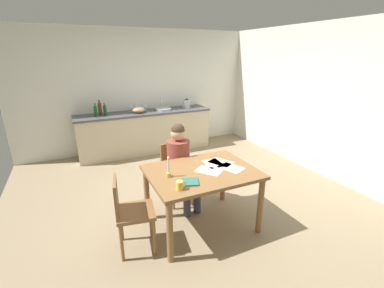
{
  "coord_description": "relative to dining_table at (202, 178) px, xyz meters",
  "views": [
    {
      "loc": [
        -1.44,
        -3.25,
        2.09
      ],
      "look_at": [
        0.08,
        0.01,
        0.85
      ],
      "focal_mm": 24.64,
      "sensor_mm": 36.0,
      "label": 1
    }
  ],
  "objects": [
    {
      "name": "person_seated",
      "position": [
        -0.03,
        0.58,
        0.02
      ],
      "size": [
        0.36,
        0.61,
        1.19
      ],
      "color": "brown",
      "rests_on": "ground"
    },
    {
      "name": "chair_side_empty",
      "position": [
        -0.9,
        -0.06,
        -0.16
      ],
      "size": [
        0.46,
        0.46,
        0.88
      ],
      "color": "olive",
      "rests_on": "ground"
    },
    {
      "name": "kitchen_counter",
      "position": [
        0.12,
        2.93,
        -0.21
      ],
      "size": [
        2.88,
        0.64,
        0.9
      ],
      "color": "beige",
      "rests_on": "ground"
    },
    {
      "name": "wine_glass_back_left",
      "position": [
        -0.02,
        3.08,
        0.35
      ],
      "size": [
        0.07,
        0.07,
        0.15
      ],
      "color": "silver",
      "rests_on": "kitchen_counter"
    },
    {
      "name": "wine_glass_near_sink",
      "position": [
        0.17,
        3.08,
        0.35
      ],
      "size": [
        0.07,
        0.07,
        0.15
      ],
      "color": "silver",
      "rests_on": "kitchen_counter"
    },
    {
      "name": "wine_glass_back_right",
      "position": [
        -0.14,
        3.08,
        0.35
      ],
      "size": [
        0.07,
        0.07,
        0.15
      ],
      "color": "silver",
      "rests_on": "kitchen_counter"
    },
    {
      "name": "candlestick",
      "position": [
        -0.41,
        0.01,
        0.17
      ],
      "size": [
        0.06,
        0.06,
        0.24
      ],
      "color": "gold",
      "rests_on": "dining_table"
    },
    {
      "name": "wall_right",
      "position": [
        2.72,
        0.69,
        0.64
      ],
      "size": [
        0.12,
        5.2,
        2.6
      ],
      "primitive_type": "cube",
      "color": "silver",
      "rests_on": "ground"
    },
    {
      "name": "coffee_mug",
      "position": [
        -0.41,
        -0.31,
        0.15
      ],
      "size": [
        0.11,
        0.08,
        0.09
      ],
      "color": "#F2CC4C",
      "rests_on": "dining_table"
    },
    {
      "name": "paper_bill",
      "position": [
        0.24,
        0.13,
        0.11
      ],
      "size": [
        0.22,
        0.31,
        0.0
      ],
      "primitive_type": "cube",
      "rotation": [
        0.0,
        0.0,
        -0.05
      ],
      "color": "white",
      "rests_on": "dining_table"
    },
    {
      "name": "stovetop_kettle",
      "position": [
        1.11,
        2.93,
        0.34
      ],
      "size": [
        0.18,
        0.18,
        0.22
      ],
      "color": "#B7BABF",
      "rests_on": "kitchen_counter"
    },
    {
      "name": "sink_unit",
      "position": [
        0.54,
        2.94,
        0.27
      ],
      "size": [
        0.36,
        0.36,
        0.24
      ],
      "color": "#B2B7BC",
      "rests_on": "kitchen_counter"
    },
    {
      "name": "ground_plane",
      "position": [
        0.12,
        0.69,
        -0.68
      ],
      "size": [
        5.2,
        5.2,
        0.04
      ],
      "primitive_type": "cube",
      "color": "#937F60"
    },
    {
      "name": "dining_table",
      "position": [
        0.0,
        0.0,
        0.0
      ],
      "size": [
        1.27,
        0.97,
        0.76
      ],
      "color": "olive",
      "rests_on": "ground"
    },
    {
      "name": "chair_at_table",
      "position": [
        -0.04,
        0.72,
        -0.18
      ],
      "size": [
        0.44,
        0.44,
        0.86
      ],
      "color": "olive",
      "rests_on": "ground"
    },
    {
      "name": "bottle_oil",
      "position": [
        -0.88,
        2.9,
        0.35
      ],
      "size": [
        0.06,
        0.06,
        0.26
      ],
      "color": "#194C23",
      "rests_on": "kitchen_counter"
    },
    {
      "name": "paper_receipt",
      "position": [
        0.08,
        -0.04,
        0.11
      ],
      "size": [
        0.35,
        0.36,
        0.0
      ],
      "primitive_type": "cube",
      "rotation": [
        0.0,
        0.0,
        0.67
      ],
      "color": "white",
      "rests_on": "dining_table"
    },
    {
      "name": "mixing_bowl",
      "position": [
        -0.03,
        2.88,
        0.3
      ],
      "size": [
        0.26,
        0.26,
        0.12
      ],
      "primitive_type": "ellipsoid",
      "color": "tan",
      "rests_on": "kitchen_counter"
    },
    {
      "name": "wine_glass_by_kettle",
      "position": [
        0.05,
        3.08,
        0.35
      ],
      "size": [
        0.07,
        0.07,
        0.15
      ],
      "color": "silver",
      "rests_on": "kitchen_counter"
    },
    {
      "name": "book_magazine",
      "position": [
        -0.25,
        -0.22,
        0.11
      ],
      "size": [
        0.23,
        0.23,
        0.02
      ],
      "primitive_type": "cube",
      "rotation": [
        0.0,
        0.0,
        -0.35
      ],
      "color": "#306A59",
      "rests_on": "dining_table"
    },
    {
      "name": "bottle_vinegar",
      "position": [
        -0.78,
        2.98,
        0.37
      ],
      "size": [
        0.07,
        0.07,
        0.31
      ],
      "color": "#593319",
      "rests_on": "kitchen_counter"
    },
    {
      "name": "bottle_wine_red",
      "position": [
        -0.7,
        2.92,
        0.35
      ],
      "size": [
        0.06,
        0.06,
        0.25
      ],
      "color": "#194C23",
      "rests_on": "kitchen_counter"
    },
    {
      "name": "paper_envelope",
      "position": [
        0.34,
        0.12,
        0.11
      ],
      "size": [
        0.32,
        0.36,
        0.0
      ],
      "primitive_type": "cube",
      "rotation": [
        0.0,
        0.0,
        0.49
      ],
      "color": "white",
      "rests_on": "dining_table"
    },
    {
      "name": "wall_back",
      "position": [
        0.12,
        3.29,
        0.64
      ],
      "size": [
        5.2,
        0.12,
        2.6
      ],
      "primitive_type": "cube",
      "color": "silver",
      "rests_on": "ground"
    },
    {
      "name": "paper_letter",
      "position": [
        0.36,
        -0.08,
        0.11
      ],
      "size": [
        0.31,
        0.35,
        0.0
      ],
      "primitive_type": "cube",
      "rotation": [
        0.0,
        0.0,
        0.4
      ],
      "color": "white",
      "rests_on": "dining_table"
    }
  ]
}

